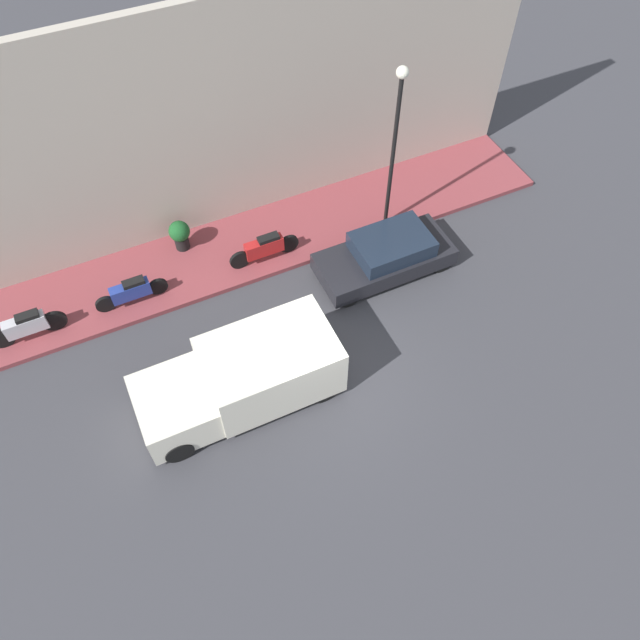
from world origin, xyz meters
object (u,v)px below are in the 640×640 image
at_px(motorcycle_red, 265,248).
at_px(motorcycle_blue, 131,291).
at_px(delivery_van, 242,378).
at_px(potted_plant, 180,234).
at_px(parked_car, 386,255).
at_px(streetlamp, 396,132).
at_px(scooter_silver, 26,326).

distance_m(motorcycle_red, motorcycle_blue, 3.94).
relative_size(delivery_van, potted_plant, 5.07).
xyz_separation_m(delivery_van, motorcycle_blue, (4.08, 1.74, -0.30)).
xyz_separation_m(parked_car, streetlamp, (1.54, -0.84, 2.95)).
bearing_deg(streetlamp, motorcycle_red, 87.16).
height_order(scooter_silver, streetlamp, streetlamp).
relative_size(delivery_van, scooter_silver, 2.44).
bearing_deg(delivery_van, parked_car, -66.67).
xyz_separation_m(delivery_van, potted_plant, (5.50, -0.13, -0.18)).
relative_size(delivery_van, motorcycle_blue, 2.44).
bearing_deg(scooter_silver, motorcycle_blue, -89.40).
xyz_separation_m(motorcycle_red, motorcycle_blue, (0.07, 3.94, -0.03)).
relative_size(parked_car, motorcycle_blue, 1.94).
relative_size(scooter_silver, streetlamp, 0.38).
height_order(motorcycle_red, motorcycle_blue, motorcycle_red).
bearing_deg(delivery_van, potted_plant, -1.34).
bearing_deg(streetlamp, delivery_van, 121.92).
bearing_deg(parked_car, delivery_van, 113.33).
height_order(motorcycle_blue, streetlamp, streetlamp).
bearing_deg(streetlamp, parked_car, 151.38).
distance_m(parked_car, scooter_silver, 10.00).
distance_m(motorcycle_blue, potted_plant, 2.35).
distance_m(delivery_van, motorcycle_blue, 4.45).
bearing_deg(parked_car, motorcycle_red, 60.74).
distance_m(parked_car, motorcycle_blue, 7.26).
xyz_separation_m(scooter_silver, potted_plant, (1.45, -4.68, 0.07)).
height_order(motorcycle_red, potted_plant, potted_plant).
relative_size(parked_car, scooter_silver, 1.94).
xyz_separation_m(parked_car, delivery_van, (-2.28, 5.29, 0.30)).
relative_size(parked_car, streetlamp, 0.75).
xyz_separation_m(motorcycle_blue, streetlamp, (-0.26, -7.87, 2.95)).
bearing_deg(motorcycle_blue, scooter_silver, 90.60).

